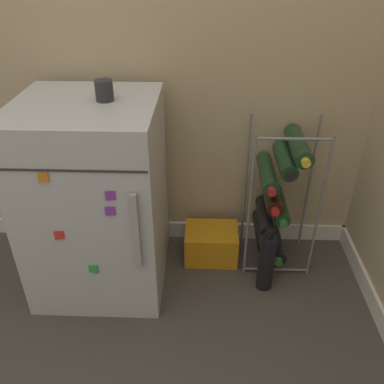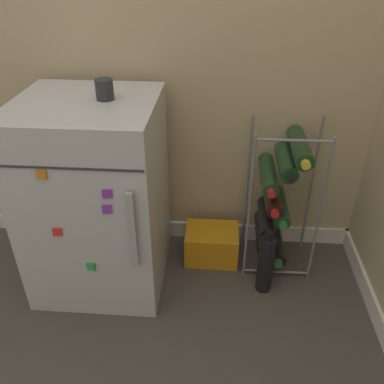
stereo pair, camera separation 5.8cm
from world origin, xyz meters
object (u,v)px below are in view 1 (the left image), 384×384
Objects in this scene: mini_fridge at (97,199)px; soda_box at (211,243)px; wine_rack at (275,198)px; fridge_top_cup at (104,91)px; loose_bottle_floor at (266,262)px.

mini_fridge is 0.63m from soda_box.
soda_box is (0.50, 0.15, -0.35)m from mini_fridge.
wine_rack is 9.42× the size of fridge_top_cup.
loose_bottle_floor is at bearing -39.27° from soda_box.
soda_box is at bearing 140.73° from loose_bottle_floor.
loose_bottle_floor is (0.75, -0.05, -0.28)m from mini_fridge.
wine_rack reaches higher than soda_box.
wine_rack is 2.24× the size of loose_bottle_floor.
soda_box is (-0.29, 0.00, -0.28)m from wine_rack.
mini_fridge reaches higher than loose_bottle_floor.
loose_bottle_floor is (0.67, -0.08, -0.76)m from fridge_top_cup.
mini_fridge is 0.81m from wine_rack.
loose_bottle_floor reaches higher than soda_box.
loose_bottle_floor is at bearing -102.54° from wine_rack.
mini_fridge is at bearing 175.84° from loose_bottle_floor.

